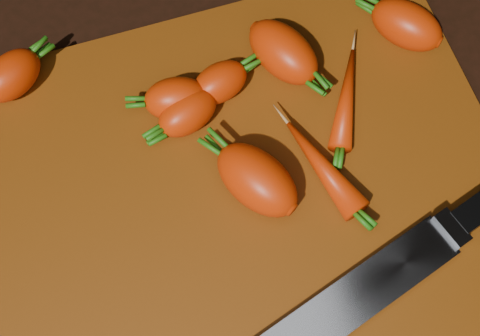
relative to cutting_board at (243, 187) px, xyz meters
name	(u,v)px	position (x,y,z in m)	size (l,w,h in m)	color
ground	(243,191)	(0.00, 0.00, -0.01)	(2.00, 2.00, 0.01)	black
cutting_board	(243,187)	(0.00, 0.00, 0.00)	(0.50, 0.40, 0.01)	#823D0B
carrot_0	(12,75)	(-0.18, 0.17, 0.03)	(0.06, 0.04, 0.04)	red
carrot_1	(176,99)	(-0.04, 0.10, 0.03)	(0.06, 0.04, 0.04)	red
carrot_2	(283,52)	(0.08, 0.11, 0.03)	(0.08, 0.05, 0.05)	red
carrot_3	(257,180)	(0.01, -0.01, 0.03)	(0.09, 0.05, 0.05)	red
carrot_4	(188,113)	(-0.03, 0.08, 0.03)	(0.06, 0.04, 0.04)	red
carrot_5	(220,83)	(0.01, 0.10, 0.03)	(0.06, 0.04, 0.04)	red
carrot_6	(407,25)	(0.21, 0.11, 0.03)	(0.08, 0.05, 0.05)	red
carrot_7	(346,98)	(0.12, 0.05, 0.02)	(0.11, 0.02, 0.02)	red
carrot_8	(322,166)	(0.07, -0.01, 0.02)	(0.11, 0.03, 0.03)	red
knife	(364,292)	(0.07, -0.13, 0.02)	(0.37, 0.14, 0.02)	gray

